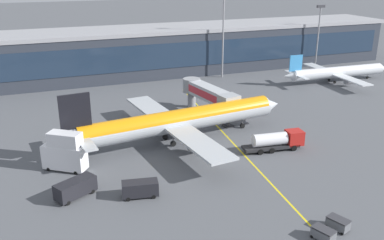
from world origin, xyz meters
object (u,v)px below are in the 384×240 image
fuel_tanker (277,140)px  baggage_cart_1 (338,223)px  lavatory_truck (76,187)px  commuter_jet_far (337,72)px  main_airliner (179,121)px  catering_lift (65,152)px  baggage_cart_0 (323,234)px  crew_van (139,188)px

fuel_tanker → baggage_cart_1: size_ratio=3.65×
lavatory_truck → commuter_jet_far: 83.82m
main_airliner → catering_lift: (-20.51, -4.77, -0.89)m
baggage_cart_0 → baggage_cart_1: bearing=20.3°
fuel_tanker → baggage_cart_0: fuel_tanker is taller
catering_lift → baggage_cart_0: catering_lift is taller
catering_lift → baggage_cart_0: (26.39, -29.66, -2.28)m
catering_lift → lavatory_truck: size_ratio=1.13×
main_airliner → catering_lift: bearing=-166.9°
main_airliner → commuter_jet_far: 59.87m
main_airliner → baggage_cart_1: bearing=-75.1°
baggage_cart_0 → baggage_cart_1: size_ratio=1.00×
baggage_cart_0 → lavatory_truck: bearing=141.4°
crew_van → baggage_cart_0: bearing=-44.6°
main_airliner → baggage_cart_0: 35.07m
main_airliner → fuel_tanker: 17.84m
baggage_cart_1 → lavatory_truck: bearing=145.9°
commuter_jet_far → lavatory_truck: bearing=-153.0°
lavatory_truck → baggage_cart_0: size_ratio=2.05×
fuel_tanker → commuter_jet_far: (40.11, 34.15, 1.00)m
baggage_cart_0 → commuter_jet_far: bearing=50.2°
fuel_tanker → lavatory_truck: 34.82m
catering_lift → baggage_cart_1: (29.39, -28.55, -2.28)m
fuel_tanker → lavatory_truck: bearing=-173.7°
crew_van → lavatory_truck: lavatory_truck is taller
lavatory_truck → commuter_jet_far: bearing=27.0°
fuel_tanker → crew_van: (-26.44, -7.08, -0.43)m
main_airliner → crew_van: (-11.80, -17.03, -2.64)m
lavatory_truck → baggage_cart_1: bearing=-34.1°
commuter_jet_far → catering_lift: bearing=-158.9°
crew_van → baggage_cart_1: size_ratio=1.75×
catering_lift → baggage_cart_1: 41.04m
catering_lift → crew_van: (8.72, -12.26, -1.75)m
lavatory_truck → catering_lift: bearing=93.5°
baggage_cart_0 → baggage_cart_1: (3.00, 1.11, 0.00)m
lavatory_truck → main_airliner: bearing=34.6°
main_airliner → baggage_cart_1: size_ratio=15.01×
main_airliner → fuel_tanker: main_airliner is taller
catering_lift → crew_van: 15.15m
crew_van → lavatory_truck: 8.78m
main_airliner → commuter_jet_far: bearing=23.9°
main_airliner → fuel_tanker: (14.64, -9.95, -2.21)m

